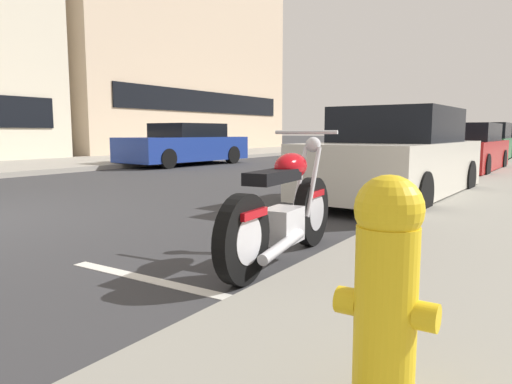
% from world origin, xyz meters
% --- Properties ---
extents(sidewalk_far_curb, '(120.00, 5.00, 0.14)m').
position_xyz_m(sidewalk_far_curb, '(12.00, 7.35, 0.07)').
color(sidewalk_far_curb, gray).
rests_on(sidewalk_far_curb, ground).
extents(parking_stall_stripe, '(0.12, 2.20, 0.01)m').
position_xyz_m(parking_stall_stripe, '(0.00, -4.25, 0.00)').
color(parking_stall_stripe, silver).
rests_on(parking_stall_stripe, ground).
extents(parked_motorcycle, '(2.07, 0.62, 1.14)m').
position_xyz_m(parked_motorcycle, '(1.02, -4.58, 0.44)').
color(parked_motorcycle, black).
rests_on(parked_motorcycle, ground).
extents(parked_car_behind_motorcycle, '(4.30, 1.95, 1.50)m').
position_xyz_m(parked_car_behind_motorcycle, '(5.23, -4.30, 0.70)').
color(parked_car_behind_motorcycle, beige).
rests_on(parked_car_behind_motorcycle, ground).
extents(parked_car_mid_block, '(4.36, 1.89, 1.35)m').
position_xyz_m(parked_car_mid_block, '(11.22, -4.28, 0.65)').
color(parked_car_mid_block, '#AD1919').
rests_on(parked_car_mid_block, ground).
extents(parked_car_far_down_curb, '(4.12, 1.81, 1.46)m').
position_xyz_m(parked_car_far_down_curb, '(17.09, -4.06, 0.69)').
color(parked_car_far_down_curb, '#236638').
rests_on(parked_car_far_down_curb, ground).
extents(parked_car_second_in_row, '(4.32, 2.09, 1.42)m').
position_xyz_m(parked_car_second_in_row, '(22.45, -4.10, 0.67)').
color(parked_car_second_in_row, black).
rests_on(parked_car_second_in_row, ground).
extents(crossing_truck, '(2.32, 5.50, 2.02)m').
position_xyz_m(crossing_truck, '(29.30, 1.88, 0.93)').
color(crossing_truck, maroon).
rests_on(crossing_truck, ground).
extents(car_opposite_curb, '(4.82, 2.17, 1.41)m').
position_xyz_m(car_opposite_curb, '(9.91, 4.33, 0.67)').
color(car_opposite_curb, navy).
rests_on(car_opposite_curb, ground).
extents(fire_hydrant, '(0.24, 0.36, 0.84)m').
position_xyz_m(fire_hydrant, '(-0.91, -6.09, 0.58)').
color(fire_hydrant, gold).
rests_on(fire_hydrant, sidewalk_near_curb).
extents(townhouse_behind_pole, '(15.78, 9.38, 12.34)m').
position_xyz_m(townhouse_behind_pole, '(18.04, 14.31, 6.17)').
color(townhouse_behind_pole, beige).
rests_on(townhouse_behind_pole, ground).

